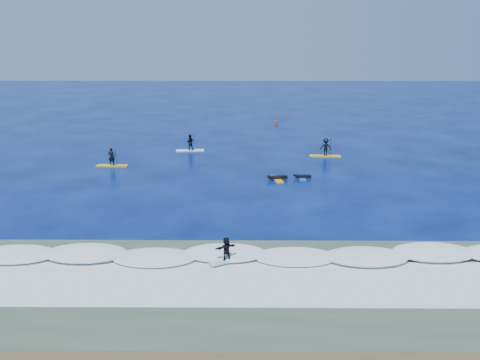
{
  "coord_description": "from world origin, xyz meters",
  "views": [
    {
      "loc": [
        2.07,
        -37.86,
        13.12
      ],
      "look_at": [
        1.76,
        3.36,
        0.6
      ],
      "focal_mm": 40.0,
      "sensor_mm": 36.0,
      "label": 1
    }
  ],
  "objects_px": {
    "wave_surfer": "(226,250)",
    "sup_paddler_right": "(326,148)",
    "prone_paddler_near": "(277,178)",
    "prone_paddler_far": "(302,177)",
    "sup_paddler_left": "(112,160)",
    "sup_paddler_center": "(190,144)",
    "marker_buoy": "(276,122)"
  },
  "relations": [
    {
      "from": "sup_paddler_right",
      "to": "marker_buoy",
      "type": "xyz_separation_m",
      "value": [
        -3.9,
        16.49,
        -0.51
      ]
    },
    {
      "from": "prone_paddler_near",
      "to": "wave_surfer",
      "type": "xyz_separation_m",
      "value": [
        -3.78,
        -16.18,
        0.65
      ]
    },
    {
      "from": "sup_paddler_center",
      "to": "wave_surfer",
      "type": "relative_size",
      "value": 1.45
    },
    {
      "from": "sup_paddler_left",
      "to": "prone_paddler_far",
      "type": "bearing_deg",
      "value": -10.51
    },
    {
      "from": "sup_paddler_right",
      "to": "marker_buoy",
      "type": "bearing_deg",
      "value": 107.32
    },
    {
      "from": "sup_paddler_right",
      "to": "prone_paddler_far",
      "type": "bearing_deg",
      "value": -107.96
    },
    {
      "from": "prone_paddler_far",
      "to": "wave_surfer",
      "type": "distance_m",
      "value": 17.6
    },
    {
      "from": "sup_paddler_left",
      "to": "sup_paddler_right",
      "type": "bearing_deg",
      "value": 12.56
    },
    {
      "from": "sup_paddler_left",
      "to": "prone_paddler_near",
      "type": "height_order",
      "value": "sup_paddler_left"
    },
    {
      "from": "prone_paddler_far",
      "to": "wave_surfer",
      "type": "relative_size",
      "value": 0.98
    },
    {
      "from": "marker_buoy",
      "to": "sup_paddler_center",
      "type": "bearing_deg",
      "value": -124.18
    },
    {
      "from": "marker_buoy",
      "to": "prone_paddler_far",
      "type": "bearing_deg",
      "value": -88.0
    },
    {
      "from": "sup_paddler_center",
      "to": "sup_paddler_right",
      "type": "relative_size",
      "value": 0.94
    },
    {
      "from": "wave_surfer",
      "to": "sup_paddler_center",
      "type": "bearing_deg",
      "value": 71.91
    },
    {
      "from": "sup_paddler_right",
      "to": "prone_paddler_near",
      "type": "height_order",
      "value": "sup_paddler_right"
    },
    {
      "from": "sup_paddler_center",
      "to": "marker_buoy",
      "type": "height_order",
      "value": "sup_paddler_center"
    },
    {
      "from": "prone_paddler_near",
      "to": "prone_paddler_far",
      "type": "xyz_separation_m",
      "value": [
        2.17,
        0.37,
        -0.02
      ]
    },
    {
      "from": "prone_paddler_far",
      "to": "marker_buoy",
      "type": "xyz_separation_m",
      "value": [
        -0.84,
        24.07,
        0.19
      ]
    },
    {
      "from": "sup_paddler_right",
      "to": "prone_paddler_far",
      "type": "xyz_separation_m",
      "value": [
        -3.06,
        -7.58,
        -0.69
      ]
    },
    {
      "from": "prone_paddler_far",
      "to": "sup_paddler_left",
      "type": "bearing_deg",
      "value": 77.87
    },
    {
      "from": "sup_paddler_right",
      "to": "marker_buoy",
      "type": "height_order",
      "value": "sup_paddler_right"
    },
    {
      "from": "prone_paddler_near",
      "to": "prone_paddler_far",
      "type": "bearing_deg",
      "value": -91.98
    },
    {
      "from": "prone_paddler_near",
      "to": "marker_buoy",
      "type": "distance_m",
      "value": 24.48
    },
    {
      "from": "prone_paddler_far",
      "to": "marker_buoy",
      "type": "distance_m",
      "value": 24.09
    },
    {
      "from": "sup_paddler_left",
      "to": "marker_buoy",
      "type": "relative_size",
      "value": 3.89
    },
    {
      "from": "wave_surfer",
      "to": "sup_paddler_right",
      "type": "bearing_deg",
      "value": 41.55
    },
    {
      "from": "wave_surfer",
      "to": "marker_buoy",
      "type": "height_order",
      "value": "wave_surfer"
    },
    {
      "from": "marker_buoy",
      "to": "sup_paddler_right",
      "type": "bearing_deg",
      "value": -76.7
    },
    {
      "from": "sup_paddler_center",
      "to": "wave_surfer",
      "type": "distance_m",
      "value": 26.74
    },
    {
      "from": "sup_paddler_right",
      "to": "sup_paddler_center",
      "type": "bearing_deg",
      "value": 174.79
    },
    {
      "from": "sup_paddler_left",
      "to": "prone_paddler_far",
      "type": "height_order",
      "value": "sup_paddler_left"
    },
    {
      "from": "sup_paddler_left",
      "to": "sup_paddler_center",
      "type": "xyz_separation_m",
      "value": [
        6.63,
        5.97,
        0.11
      ]
    }
  ]
}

